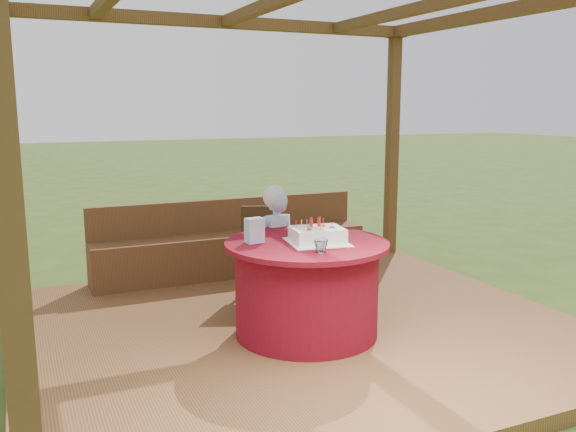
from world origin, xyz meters
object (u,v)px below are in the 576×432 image
Objects in this scene: table at (307,287)px; chair at (262,248)px; bench at (233,250)px; gift_bag at (254,230)px; drinking_glass at (321,246)px; elderly_woman at (275,246)px; birthday_cake at (317,235)px.

table is 1.10m from chair.
chair is (0.01, -0.84, 0.20)m from bench.
gift_bag is at bearing -103.60° from bench.
drinking_glass is at bearing -93.02° from bench.
drinking_glass is at bearing -67.57° from gift_bag.
table is at bearing -27.94° from gift_bag.
bench is 1.29m from elderly_woman.
bench is at bearing 88.55° from table.
bench is at bearing 90.88° from chair.
chair is (0.06, 1.10, 0.08)m from table.
table is at bearing 79.06° from drinking_glass.
birthday_cake is (0.01, -2.00, 0.55)m from bench.
bench is at bearing 86.98° from drinking_glass.
gift_bag is (-0.39, 0.13, 0.47)m from table.
elderly_woman is 0.74m from gift_bag.
gift_bag reaches higher than chair.
drinking_glass is (-0.09, -1.06, 0.23)m from elderly_woman.
table is at bearing -93.24° from chair.
chair reaches higher than table.
gift_bag is 1.84× the size of drinking_glass.
chair is at bearing 86.76° from table.
elderly_woman reaches higher than gift_bag.
table is at bearing 132.03° from birthday_cake.
table is 0.44m from birthday_cake.
elderly_woman is 0.78m from birthday_cake.
birthday_cake is 4.82× the size of drinking_glass.
gift_bag is (-0.45, -0.97, 0.39)m from chair.
table is 1.51× the size of chair.
chair reaches higher than bench.
chair is 0.76× the size of elderly_woman.
chair is 8.07× the size of drinking_glass.
elderly_woman is 5.77× the size of gift_bag.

